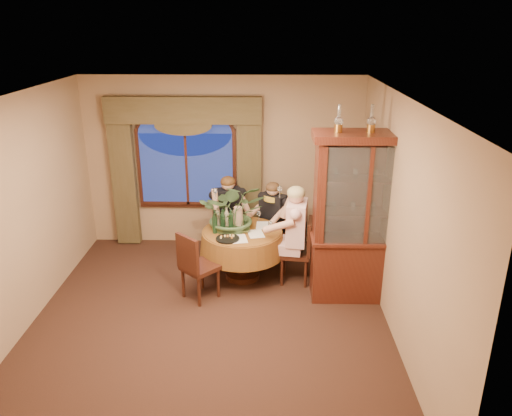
{
  "coord_description": "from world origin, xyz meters",
  "views": [
    {
      "loc": [
        0.7,
        -5.38,
        3.59
      ],
      "look_at": [
        0.56,
        1.21,
        1.1
      ],
      "focal_mm": 35.0,
      "sensor_mm": 36.0,
      "label": 1
    }
  ],
  "objects_px": {
    "dining_table": "(242,254)",
    "oil_lamp_center": "(372,119)",
    "chair_front_left": "(200,266)",
    "wine_bottle_0": "(215,222)",
    "chair_right": "(295,251)",
    "olive_bowl": "(245,231)",
    "person_back": "(228,217)",
    "wine_bottle_3": "(218,218)",
    "stoneware_vase": "(238,217)",
    "chair_back_right": "(281,232)",
    "wine_bottle_4": "(231,221)",
    "centerpiece_plant": "(233,188)",
    "person_pink": "(296,235)",
    "oil_lamp_right": "(405,119)",
    "wine_bottle_1": "(224,216)",
    "wine_bottle_2": "(223,220)",
    "oil_lamp_left": "(339,118)",
    "person_scarf": "(273,221)",
    "wine_bottle_5": "(227,219)",
    "china_cabinet": "(363,219)",
    "chair_back": "(229,227)"
  },
  "relations": [
    {
      "from": "chair_front_left",
      "to": "centerpiece_plant",
      "type": "height_order",
      "value": "centerpiece_plant"
    },
    {
      "from": "person_back",
      "to": "wine_bottle_5",
      "type": "height_order",
      "value": "person_back"
    },
    {
      "from": "oil_lamp_center",
      "to": "oil_lamp_right",
      "type": "height_order",
      "value": "same"
    },
    {
      "from": "chair_front_left",
      "to": "wine_bottle_0",
      "type": "height_order",
      "value": "wine_bottle_0"
    },
    {
      "from": "dining_table",
      "to": "wine_bottle_2",
      "type": "xyz_separation_m",
      "value": [
        -0.28,
        -0.02,
        0.54
      ]
    },
    {
      "from": "chair_back_right",
      "to": "person_scarf",
      "type": "xyz_separation_m",
      "value": [
        -0.12,
        0.06,
        0.16
      ]
    },
    {
      "from": "centerpiece_plant",
      "to": "person_pink",
      "type": "bearing_deg",
      "value": -15.05
    },
    {
      "from": "dining_table",
      "to": "chair_back_right",
      "type": "relative_size",
      "value": 1.29
    },
    {
      "from": "wine_bottle_1",
      "to": "dining_table",
      "type": "bearing_deg",
      "value": -25.95
    },
    {
      "from": "olive_bowl",
      "to": "wine_bottle_0",
      "type": "distance_m",
      "value": 0.45
    },
    {
      "from": "person_pink",
      "to": "person_scarf",
      "type": "distance_m",
      "value": 0.83
    },
    {
      "from": "person_back",
      "to": "oil_lamp_right",
      "type": "bearing_deg",
      "value": 132.42
    },
    {
      "from": "chair_front_left",
      "to": "person_back",
      "type": "relative_size",
      "value": 0.71
    },
    {
      "from": "chair_back_right",
      "to": "person_scarf",
      "type": "distance_m",
      "value": 0.21
    },
    {
      "from": "person_back",
      "to": "wine_bottle_3",
      "type": "xyz_separation_m",
      "value": [
        -0.1,
        -0.67,
        0.24
      ]
    },
    {
      "from": "person_back",
      "to": "olive_bowl",
      "type": "relative_size",
      "value": 9.49
    },
    {
      "from": "chair_back_right",
      "to": "wine_bottle_1",
      "type": "height_order",
      "value": "wine_bottle_1"
    },
    {
      "from": "oil_lamp_center",
      "to": "wine_bottle_2",
      "type": "bearing_deg",
      "value": 165.81
    },
    {
      "from": "oil_lamp_right",
      "to": "chair_front_left",
      "type": "relative_size",
      "value": 0.35
    },
    {
      "from": "chair_right",
      "to": "olive_bowl",
      "type": "distance_m",
      "value": 0.78
    },
    {
      "from": "china_cabinet",
      "to": "chair_back",
      "type": "xyz_separation_m",
      "value": [
        -1.88,
        1.25,
        -0.67
      ]
    },
    {
      "from": "chair_front_left",
      "to": "stoneware_vase",
      "type": "xyz_separation_m",
      "value": [
        0.48,
        0.72,
        0.42
      ]
    },
    {
      "from": "wine_bottle_0",
      "to": "wine_bottle_1",
      "type": "relative_size",
      "value": 1.0
    },
    {
      "from": "olive_bowl",
      "to": "wine_bottle_2",
      "type": "distance_m",
      "value": 0.35
    },
    {
      "from": "olive_bowl",
      "to": "wine_bottle_1",
      "type": "bearing_deg",
      "value": 150.13
    },
    {
      "from": "chair_back_right",
      "to": "oil_lamp_center",
      "type": "bearing_deg",
      "value": 178.52
    },
    {
      "from": "china_cabinet",
      "to": "chair_right",
      "type": "xyz_separation_m",
      "value": [
        -0.86,
        0.4,
        -0.67
      ]
    },
    {
      "from": "china_cabinet",
      "to": "wine_bottle_3",
      "type": "height_order",
      "value": "china_cabinet"
    },
    {
      "from": "oil_lamp_right",
      "to": "chair_back_right",
      "type": "relative_size",
      "value": 0.35
    },
    {
      "from": "oil_lamp_right",
      "to": "person_pink",
      "type": "bearing_deg",
      "value": 163.16
    },
    {
      "from": "dining_table",
      "to": "wine_bottle_4",
      "type": "height_order",
      "value": "wine_bottle_4"
    },
    {
      "from": "stoneware_vase",
      "to": "olive_bowl",
      "type": "relative_size",
      "value": 2.15
    },
    {
      "from": "person_scarf",
      "to": "wine_bottle_1",
      "type": "height_order",
      "value": "person_scarf"
    },
    {
      "from": "stoneware_vase",
      "to": "wine_bottle_3",
      "type": "xyz_separation_m",
      "value": [
        -0.29,
        -0.08,
        0.01
      ]
    },
    {
      "from": "wine_bottle_0",
      "to": "person_back",
      "type": "bearing_deg",
      "value": 81.4
    },
    {
      "from": "dining_table",
      "to": "person_scarf",
      "type": "bearing_deg",
      "value": 54.64
    },
    {
      "from": "oil_lamp_left",
      "to": "olive_bowl",
      "type": "relative_size",
      "value": 2.39
    },
    {
      "from": "person_back",
      "to": "wine_bottle_0",
      "type": "relative_size",
      "value": 4.09
    },
    {
      "from": "oil_lamp_left",
      "to": "person_scarf",
      "type": "distance_m",
      "value": 2.28
    },
    {
      "from": "oil_lamp_left",
      "to": "person_back",
      "type": "height_order",
      "value": "oil_lamp_left"
    },
    {
      "from": "wine_bottle_4",
      "to": "oil_lamp_left",
      "type": "bearing_deg",
      "value": -17.77
    },
    {
      "from": "oil_lamp_center",
      "to": "wine_bottle_4",
      "type": "distance_m",
      "value": 2.4
    },
    {
      "from": "chair_right",
      "to": "wine_bottle_0",
      "type": "xyz_separation_m",
      "value": [
        -1.14,
        0.0,
        0.44
      ]
    },
    {
      "from": "stoneware_vase",
      "to": "person_back",
      "type": "bearing_deg",
      "value": 108.06
    },
    {
      "from": "chair_back_right",
      "to": "wine_bottle_4",
      "type": "distance_m",
      "value": 1.07
    },
    {
      "from": "chair_back_right",
      "to": "wine_bottle_5",
      "type": "xyz_separation_m",
      "value": [
        -0.81,
        -0.54,
        0.44
      ]
    },
    {
      "from": "dining_table",
      "to": "wine_bottle_2",
      "type": "height_order",
      "value": "wine_bottle_2"
    },
    {
      "from": "oil_lamp_left",
      "to": "wine_bottle_2",
      "type": "height_order",
      "value": "oil_lamp_left"
    },
    {
      "from": "wine_bottle_1",
      "to": "wine_bottle_2",
      "type": "relative_size",
      "value": 1.0
    },
    {
      "from": "dining_table",
      "to": "oil_lamp_center",
      "type": "bearing_deg",
      "value": -16.96
    }
  ]
}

